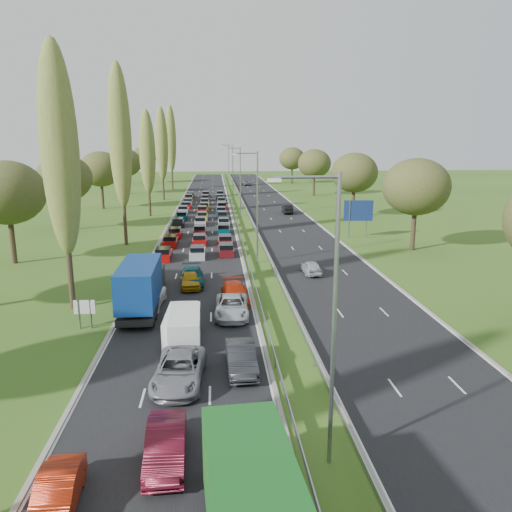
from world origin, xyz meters
name	(u,v)px	position (x,y,z in m)	size (l,w,h in m)	color
ground	(240,214)	(4.50, 80.00, 0.00)	(260.00, 260.00, 0.00)	#32571B
near_carriageway	(203,213)	(-2.25, 82.50, 0.00)	(10.50, 215.00, 0.04)	black
far_carriageway	(275,212)	(11.25, 82.50, 0.00)	(10.50, 215.00, 0.04)	black
central_reservation	(239,209)	(4.50, 82.50, 0.55)	(2.36, 215.00, 0.32)	gray
lamp_columns	(240,182)	(4.50, 78.00, 6.00)	(0.18, 140.18, 12.00)	gray
poplar_row	(138,145)	(-11.50, 68.17, 12.39)	(2.80, 127.80, 22.44)	#2D2116
woodland_left	(58,180)	(-22.00, 62.63, 7.68)	(8.00, 166.00, 11.10)	#2D2116
woodland_right	(369,176)	(24.00, 66.67, 7.68)	(8.00, 153.00, 11.10)	#2D2116
traffic_queue_fill	(203,214)	(-2.24, 77.63, 0.44)	(9.02, 68.47, 0.80)	#A50C0A
near_car_1	(57,494)	(-5.92, 6.05, 0.69)	(1.42, 4.07, 1.34)	#9D1E09
near_car_2	(147,298)	(-5.65, 28.69, 0.77)	(2.49, 5.39, 1.50)	white
near_car_3	(152,280)	(-5.86, 34.22, 0.75)	(2.04, 5.01, 1.46)	black
near_car_5	(166,445)	(-2.26, 8.59, 0.78)	(1.62, 4.63, 1.53)	maroon
near_car_6	(179,370)	(-2.17, 15.46, 0.81)	(2.62, 5.68, 1.58)	gray
near_car_7	(192,277)	(-2.28, 34.94, 0.78)	(2.13, 5.23, 1.52)	#043D43
near_car_8	(190,279)	(-2.41, 34.06, 0.76)	(1.76, 4.37, 1.49)	#B57F0C
near_car_9	(241,358)	(1.31, 16.81, 0.79)	(1.64, 4.69, 1.55)	black
near_car_10	(232,306)	(1.08, 26.09, 0.78)	(2.51, 5.45, 1.52)	#B5BBBF
near_car_11	(235,292)	(1.47, 29.68, 0.77)	(2.09, 5.14, 1.49)	#B0260A
far_car_0	(311,267)	(9.46, 37.78, 0.70)	(1.60, 3.97, 1.35)	#A7AAB1
far_car_1	(287,209)	(13.23, 80.34, 0.81)	(1.67, 4.79, 1.58)	black
far_car_2	(247,183)	(9.62, 139.98, 0.73)	(2.36, 5.12, 1.42)	slate
blue_lorry	(142,286)	(-5.83, 27.68, 2.11)	(2.69, 9.67, 4.08)	black
white_van_front	(185,326)	(-2.16, 21.49, 1.03)	(1.97, 5.01, 2.02)	silver
white_van_rear	(181,325)	(-2.44, 21.78, 1.02)	(1.94, 4.94, 1.99)	white
info_sign	(85,310)	(-9.40, 24.42, 1.37)	(1.50, 0.16, 2.10)	gray
direction_sign	(358,212)	(19.40, 55.96, 3.57)	(4.00, 0.34, 5.20)	gray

